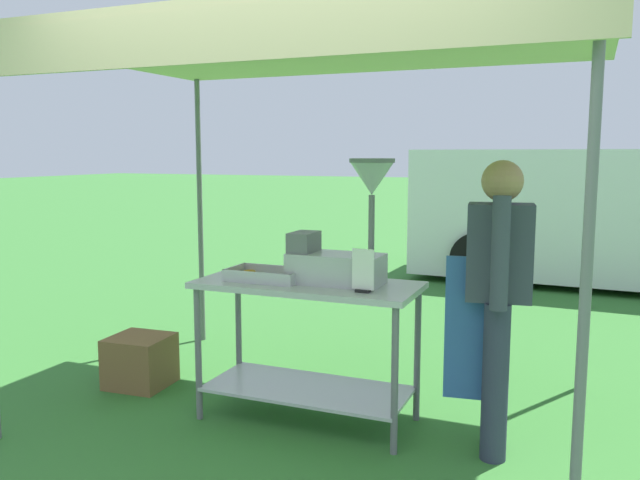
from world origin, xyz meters
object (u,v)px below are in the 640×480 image
at_px(van_white, 613,214).
at_px(supply_crate, 140,361).
at_px(menu_sign, 363,274).
at_px(donut_fryer, 344,240).
at_px(vendor, 497,292).
at_px(stall_canopy, 313,52).
at_px(donut_tray, 265,277).
at_px(donut_cart, 307,323).

bearing_deg(van_white, supply_crate, -120.77).
bearing_deg(menu_sign, donut_fryer, 135.68).
distance_m(vendor, van_white, 5.49).
relative_size(donut_fryer, vendor, 0.46).
xyz_separation_m(supply_crate, van_white, (3.18, 5.35, 0.70)).
xyz_separation_m(donut_fryer, supply_crate, (-1.56, 0.06, -0.96)).
xyz_separation_m(stall_canopy, donut_fryer, (0.22, -0.06, -1.10)).
bearing_deg(van_white, donut_tray, -111.01).
bearing_deg(donut_cart, stall_canopy, 90.00).
bearing_deg(menu_sign, donut_tray, 171.42).
height_order(stall_canopy, van_white, stall_canopy).
bearing_deg(vendor, donut_tray, -178.42).
height_order(donut_cart, menu_sign, menu_sign).
height_order(donut_tray, supply_crate, donut_tray).
xyz_separation_m(stall_canopy, supply_crate, (-1.34, -0.01, -2.06)).
distance_m(donut_tray, menu_sign, 0.68).
height_order(donut_fryer, supply_crate, donut_fryer).
bearing_deg(donut_tray, menu_sign, -8.58).
bearing_deg(van_white, vendor, -97.54).
bearing_deg(van_white, stall_canopy, -109.01).
height_order(donut_tray, menu_sign, menu_sign).
bearing_deg(supply_crate, donut_cart, -3.93).
bearing_deg(donut_cart, donut_fryer, 9.06).
height_order(stall_canopy, donut_cart, stall_canopy).
bearing_deg(donut_tray, stall_canopy, 27.88).
distance_m(stall_canopy, donut_cart, 1.62).
bearing_deg(donut_tray, vendor, 1.58).
bearing_deg(donut_tray, van_white, 68.99).
relative_size(stall_canopy, van_white, 0.68).
bearing_deg(van_white, donut_cart, -108.70).
relative_size(stall_canopy, vendor, 2.06).
distance_m(donut_tray, donut_fryer, 0.55).
distance_m(donut_cart, donut_tray, 0.38).
distance_m(menu_sign, van_white, 5.76).
bearing_deg(donut_fryer, donut_cart, -170.94).
distance_m(stall_canopy, van_white, 5.81).
bearing_deg(vendor, donut_fryer, 177.49).
bearing_deg(van_white, donut_fryer, -106.69).
height_order(vendor, supply_crate, vendor).
xyz_separation_m(stall_canopy, vendor, (1.12, -0.10, -1.33)).
distance_m(donut_fryer, supply_crate, 1.83).
bearing_deg(donut_fryer, supply_crate, 177.91).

